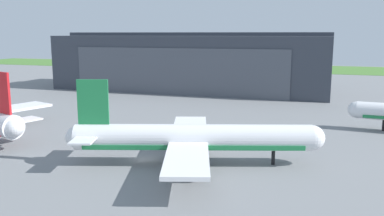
{
  "coord_description": "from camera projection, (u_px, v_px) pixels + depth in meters",
  "views": [
    {
      "loc": [
        27.76,
        -57.74,
        20.1
      ],
      "look_at": [
        2.54,
        16.18,
        5.89
      ],
      "focal_mm": 38.42,
      "sensor_mm": 36.0,
      "label": 1
    }
  ],
  "objects": [
    {
      "name": "ground_plane",
      "position": [
        145.0,
        160.0,
        66.18
      ],
      "size": [
        440.0,
        440.0,
        0.0
      ],
      "primitive_type": "plane",
      "color": "slate"
    },
    {
      "name": "grass_field_strip",
      "position": [
        282.0,
        68.0,
        239.88
      ],
      "size": [
        440.0,
        56.0,
        0.08
      ],
      "primitive_type": "cube",
      "color": "#497A33",
      "rests_on": "ground_plane"
    },
    {
      "name": "maintenance_hangar",
      "position": [
        191.0,
        62.0,
        148.0
      ],
      "size": [
        96.61,
        30.97,
        20.48
      ],
      "color": "#383D47",
      "rests_on": "ground_plane"
    },
    {
      "name": "airliner_near_right",
      "position": [
        194.0,
        138.0,
        63.42
      ],
      "size": [
        38.32,
        34.56,
        13.25
      ],
      "color": "white",
      "rests_on": "ground_plane"
    }
  ]
}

